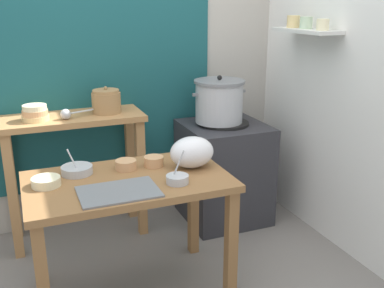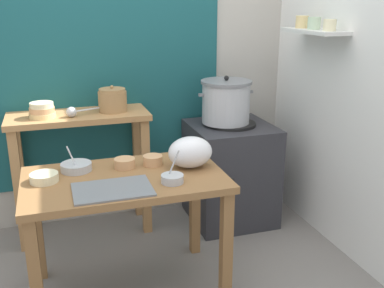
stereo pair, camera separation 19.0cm
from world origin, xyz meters
name	(u,v)px [view 1 (the left image)]	position (x,y,z in m)	size (l,w,h in m)	color
ground_plane	(153,288)	(0.00, 0.00, 0.00)	(9.00, 9.00, 0.00)	gray
wall_back	(115,49)	(0.08, 1.10, 1.30)	(4.40, 0.12, 2.60)	#B2ADA3
wall_right	(341,55)	(1.40, 0.20, 1.30)	(0.30, 3.20, 2.60)	white
prep_table	(129,197)	(-0.11, 0.02, 0.61)	(1.10, 0.66, 0.72)	olive
back_shelf_table	(74,147)	(-0.29, 0.83, 0.68)	(0.96, 0.40, 0.90)	#B27F4C
stove_block	(224,171)	(0.80, 0.70, 0.38)	(0.60, 0.61, 0.78)	#2D2D33
steamer_pot	(219,101)	(0.76, 0.72, 0.94)	(0.42, 0.37, 0.35)	#B7BABF
clay_pot	(106,101)	(-0.05, 0.83, 0.98)	(0.20, 0.20, 0.19)	#A37A4C
bowl_stack_enamel	(35,113)	(-0.53, 0.79, 0.95)	(0.17, 0.17, 0.10)	#E5C684
ladle	(67,114)	(-0.33, 0.75, 0.94)	(0.26, 0.12, 0.07)	#B7BABF
serving_tray	(119,192)	(-0.20, -0.15, 0.72)	(0.40, 0.28, 0.01)	slate
plastic_bag	(192,152)	(0.28, 0.05, 0.81)	(0.26, 0.20, 0.18)	white
prep_bowl_0	(154,161)	(0.08, 0.16, 0.75)	(0.11, 0.11, 0.06)	tan
prep_bowl_1	(46,181)	(-0.54, 0.08, 0.75)	(0.15, 0.15, 0.05)	beige
prep_bowl_2	(77,170)	(-0.36, 0.20, 0.75)	(0.17, 0.17, 0.15)	#B7BABF
prep_bowl_3	(177,179)	(0.12, -0.14, 0.75)	(0.12, 0.12, 0.18)	#B7BABF
prep_bowl_4	(126,164)	(-0.09, 0.16, 0.75)	(0.12, 0.12, 0.05)	tan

